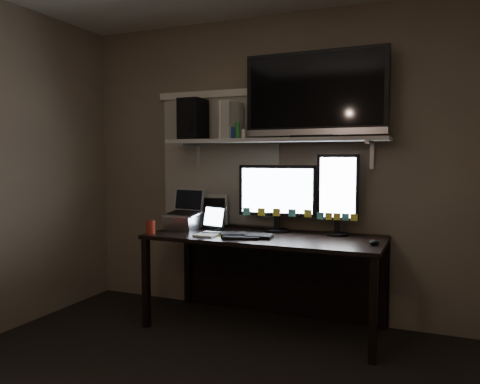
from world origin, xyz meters
The scene contains 18 objects.
back_wall centered at (0.00, 1.80, 1.25)m, with size 3.60×3.60×0.00m, color brown.
window_blinds centered at (-0.55, 1.79, 1.30)m, with size 1.10×0.02×1.10m, color #BBB7A7.
desk centered at (0.00, 1.55, 0.55)m, with size 1.80×0.75×0.73m.
wall_shelf centered at (0.00, 1.62, 1.46)m, with size 1.80×0.35×0.03m, color #BABAB5.
monitor_landscape centered at (0.03, 1.64, 1.01)m, with size 0.63×0.07×0.55m, color black.
monitor_portrait centered at (0.52, 1.64, 1.05)m, with size 0.32×0.06×0.64m, color black.
keyboard centered at (-0.10, 1.30, 0.74)m, with size 0.41×0.16×0.03m, color black.
mouse centered at (0.83, 1.35, 0.75)m, with size 0.06×0.10×0.04m, color black.
notepad centered at (-0.40, 1.27, 0.74)m, with size 0.16×0.23×0.01m, color beige.
tablet centered at (-0.45, 1.48, 0.83)m, with size 0.24×0.10×0.21m, color black.
file_sorter centered at (-0.57, 1.70, 0.86)m, with size 0.21×0.10×0.27m, color black.
laptop centered at (-0.73, 1.45, 0.89)m, with size 0.29×0.24×0.33m, color #BAB9BF.
cup centered at (-0.85, 1.15, 0.78)m, with size 0.07×0.07×0.11m, color maroon.
sticky_notes centered at (-0.20, 1.35, 0.73)m, with size 0.33×0.24×0.00m, color #FBFA44, non-canonical shape.
tv centered at (0.33, 1.64, 1.81)m, with size 1.11×0.20×0.66m, color black.
game_console centered at (-0.36, 1.61, 1.63)m, with size 0.08×0.26×0.31m, color silver.
speaker centered at (-0.72, 1.62, 1.65)m, with size 0.19×0.23×0.35m, color black.
bottles centered at (-0.30, 1.55, 1.54)m, with size 0.20×0.05×0.13m, color #A50F0C, non-canonical shape.
Camera 1 is at (1.20, -1.94, 1.33)m, focal length 35.00 mm.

